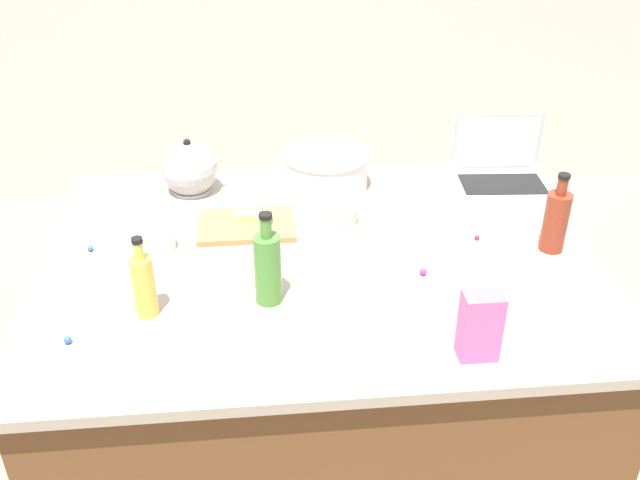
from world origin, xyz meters
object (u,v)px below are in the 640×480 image
mixing_bowl_large (326,169)px  ramekin_medium (340,216)px  ramekin_small (158,241)px  laptop (500,170)px  bottle_olive (268,267)px  candy_bag (480,326)px  cutting_board (246,226)px  butter_stick_left (253,218)px  kettle (190,170)px  bottle_soy (556,220)px  bottle_oil (144,284)px

mixing_bowl_large → ramekin_medium: mixing_bowl_large is taller
mixing_bowl_large → ramekin_small: bearing=-145.8°
laptop → bottle_olive: bearing=-142.9°
candy_bag → mixing_bowl_large: bearing=105.8°
cutting_board → ramekin_small: (-0.25, -0.09, 0.02)m
mixing_bowl_large → candy_bag: (0.26, -0.90, 0.02)m
butter_stick_left → ramekin_medium: bearing=1.0°
mixing_bowl_large → kettle: (-0.45, 0.01, 0.01)m
mixing_bowl_large → cutting_board: 0.38m
bottle_olive → cutting_board: (-0.06, 0.38, -0.09)m
laptop → ramekin_small: 1.16m
bottle_olive → butter_stick_left: 0.39m
ramekin_medium → candy_bag: size_ratio=0.60×
butter_stick_left → ramekin_small: (-0.27, -0.09, -0.01)m
laptop → candy_bag: 0.94m
bottle_soy → ramekin_small: bearing=174.4°
cutting_board → bottle_soy: bearing=-13.2°
ramekin_medium → laptop: bearing=21.5°
bottle_soy → candy_bag: bearing=-128.4°
laptop → mixing_bowl_large: 0.59m
bottle_soy → butter_stick_left: 0.88m
laptop → ramekin_medium: size_ratio=3.18×
butter_stick_left → candy_bag: size_ratio=0.65×
bottle_olive → ramekin_medium: bearing=58.8°
laptop → bottle_olive: 1.01m
mixing_bowl_large → bottle_oil: size_ratio=1.31×
butter_stick_left → candy_bag: bearing=-52.1°
laptop → butter_stick_left: (-0.84, -0.23, -0.01)m
mixing_bowl_large → bottle_oil: bottle_oil is taller
bottle_olive → ramekin_medium: bottle_olive is taller
laptop → mixing_bowl_large: bearing=177.1°
bottle_olive → kettle: bearing=109.9°
butter_stick_left → candy_bag: candy_bag is taller
butter_stick_left → ramekin_medium: size_ratio=1.08×
mixing_bowl_large → bottle_olive: size_ratio=1.14×
bottle_soy → butter_stick_left: bottle_soy is taller
laptop → kettle: size_ratio=1.52×
laptop → bottle_olive: bottle_olive is taller
mixing_bowl_large → butter_stick_left: mixing_bowl_large is taller
laptop → ramekin_medium: 0.61m
bottle_oil → candy_bag: bearing=-17.0°
cutting_board → butter_stick_left: 0.03m
bottle_soy → bottle_olive: (-0.82, -0.17, 0.01)m
bottle_oil → ramekin_medium: bottle_oil is taller
bottle_olive → ramekin_small: (-0.31, 0.28, -0.08)m
candy_bag → butter_stick_left: bearing=127.9°
laptop → bottle_oil: (-1.11, -0.64, 0.04)m
bottle_olive → bottle_oil: bottle_olive is taller
candy_bag → ramekin_medium: bearing=110.0°
bottle_soy → cutting_board: size_ratio=0.82×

